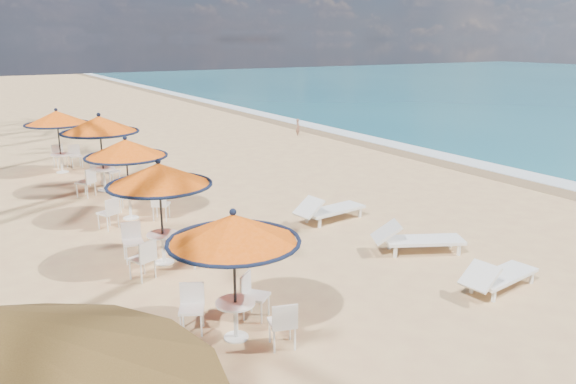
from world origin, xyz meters
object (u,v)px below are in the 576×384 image
at_px(lounger_mid, 415,238).
at_px(lounger_far, 328,209).
at_px(station_0, 235,244).
at_px(station_2, 126,159).
at_px(station_3, 99,134).
at_px(station_1, 159,188).
at_px(station_4, 58,123).
at_px(lounger_near, 497,276).

distance_m(lounger_mid, lounger_far, 3.02).
relative_size(station_0, lounger_far, 1.04).
xyz_separation_m(station_2, lounger_far, (4.62, -3.09, -1.37)).
relative_size(station_0, station_3, 0.87).
height_order(station_1, lounger_far, station_1).
bearing_deg(lounger_far, station_4, 110.14).
relative_size(station_1, station_4, 0.99).
bearing_deg(station_3, station_2, -91.53).
distance_m(station_0, station_1, 3.78).
bearing_deg(station_4, station_3, -79.13).
relative_size(station_2, lounger_mid, 1.06).
relative_size(station_2, station_3, 0.90).
bearing_deg(station_1, station_2, 85.29).
height_order(station_1, lounger_mid, station_1).
relative_size(lounger_mid, lounger_far, 1.00).
distance_m(station_3, lounger_near, 13.08).
bearing_deg(lounger_far, station_1, 179.88).
bearing_deg(lounger_mid, station_0, -139.36).
bearing_deg(lounger_near, station_0, 161.56).
relative_size(station_2, lounger_near, 1.17).
bearing_deg(station_1, lounger_far, 6.81).
distance_m(lounger_near, lounger_mid, 2.42).
bearing_deg(station_2, lounger_far, -33.81).
xyz_separation_m(station_3, lounger_mid, (4.94, -9.61, -1.55)).
distance_m(station_1, station_3, 7.22).
height_order(station_3, station_4, station_3).
bearing_deg(station_1, lounger_near, -42.41).
xyz_separation_m(station_0, station_2, (0.29, 7.46, 0.05)).
bearing_deg(station_4, lounger_mid, -66.89).
bearing_deg(station_0, station_2, 87.75).
bearing_deg(station_4, lounger_far, -62.93).
bearing_deg(station_2, station_0, -92.25).
xyz_separation_m(station_1, lounger_near, (5.28, -4.82, -1.44)).
distance_m(station_2, lounger_near, 9.95).
relative_size(station_2, station_4, 0.96).
bearing_deg(station_0, lounger_far, 41.62).
relative_size(station_1, lounger_mid, 1.08).
relative_size(station_1, station_3, 0.92).
bearing_deg(station_2, station_4, 94.76).
bearing_deg(station_2, lounger_near, -59.66).
distance_m(station_3, lounger_far, 8.17).
relative_size(station_4, lounger_near, 1.21).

